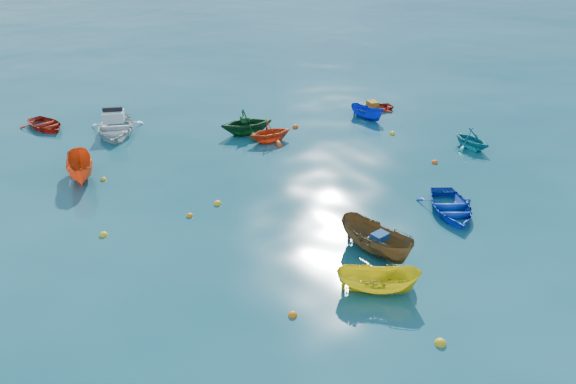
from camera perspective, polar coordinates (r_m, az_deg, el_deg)
ground at (r=22.27m, az=6.74°, el=-5.90°), size 160.00×160.00×0.00m
sampan_brown_mid at (r=22.20m, az=8.87°, el=-6.16°), size 1.81×3.64×1.35m
dinghy_blue_se at (r=25.76m, az=16.15°, el=-2.01°), size 3.96×4.31×0.73m
sampan_yellow_mid at (r=20.16m, az=9.05°, el=-10.00°), size 2.95×2.63×1.12m
dinghy_cyan_se at (r=33.07m, az=18.01°, el=4.28°), size 2.08×2.40×1.24m
sampan_orange_n at (r=29.69m, az=-20.16°, el=1.33°), size 1.91×3.51×1.29m
dinghy_green_n at (r=33.53m, az=-4.18°, el=5.88°), size 3.56×3.23×1.63m
dinghy_red_ne at (r=37.98m, az=8.66°, el=8.19°), size 2.93×2.33×0.55m
sampan_blue_far at (r=36.37m, az=7.99°, el=7.39°), size 1.44×2.65×0.97m
dinghy_red_far at (r=37.42m, az=-23.36°, el=5.97°), size 3.09×3.71×0.66m
dinghy_orange_far at (r=32.36m, az=-1.81°, el=5.14°), size 2.74×2.41×1.36m
motorboat_white at (r=35.12m, az=-17.07°, el=5.73°), size 4.48×5.20×1.51m
tarp_blue_a at (r=21.69m, az=9.31°, el=-4.51°), size 0.67×0.55×0.30m
tarp_green_b at (r=33.18m, az=-4.40°, el=7.40°), size 0.56×0.67×0.29m
tarp_orange_b at (r=37.79m, az=8.58°, el=8.83°), size 0.69×0.84×0.37m
buoy_or_a at (r=18.92m, az=0.48°, el=-12.44°), size 0.31×0.31×0.31m
buoy_ye_a at (r=18.51m, az=15.20°, el=-14.66°), size 0.37×0.37×0.37m
buoy_ye_b at (r=24.27m, az=-18.22°, el=-4.21°), size 0.34×0.34×0.34m
buoy_or_c at (r=24.82m, az=-9.96°, el=-2.44°), size 0.30×0.30×0.30m
buoy_ye_c at (r=25.62m, az=-7.16°, el=-1.23°), size 0.36×0.36×0.36m
buoy_or_d at (r=30.56m, az=14.67°, el=2.88°), size 0.34×0.34×0.34m
buoy_ye_d at (r=29.14m, az=-18.23°, el=1.17°), size 0.29×0.29×0.29m
buoy_or_e at (r=34.49m, az=0.75°, el=6.56°), size 0.38×0.38×0.38m
buoy_ye_e at (r=34.02m, az=10.56°, el=5.80°), size 0.35×0.35×0.35m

